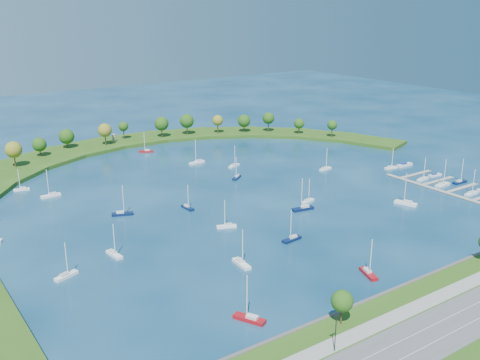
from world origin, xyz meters
TOP-DOWN VIEW (x-y plane):
  - ground at (0.00, 0.00)m, footprint 700.00×700.00m
  - breakwater at (-46.33, 48.72)m, footprint 286.74×247.64m
  - breakwater_trees at (-14.94, 90.50)m, footprint 233.79×94.72m
  - harbor_tower at (-10.78, 116.67)m, footprint 2.60×2.60m
  - dock_system at (85.30, -61.00)m, footprint 24.28×82.00m
  - moored_boat_0 at (50.97, -53.85)m, footprint 5.84×9.87m
  - moored_boat_1 at (-71.41, 43.08)m, footprint 8.82×2.83m
  - moored_boat_3 at (10.27, -33.72)m, footprint 9.81×4.15m
  - moored_boat_4 at (-57.61, -90.09)m, footprint 6.44×9.37m
  - moored_boat_5 at (-90.55, -36.64)m, footprint 8.27×4.88m
  - moored_boat_6 at (-13.66, -55.20)m, footprint 8.45×3.24m
  - moored_boat_7 at (-40.19, -61.09)m, footprint 3.19×8.99m
  - moored_boat_8 at (58.55, 4.50)m, footprint 7.90×3.28m
  - moored_boat_10 at (-2.42, 89.96)m, footprint 7.93×6.28m
  - moored_boat_11 at (-26.46, -31.41)m, footprint 7.91×5.05m
  - moored_boat_12 at (-11.01, -89.92)m, footprint 5.19×8.97m
  - moored_boat_13 at (18.34, -27.58)m, footprint 7.48×3.65m
  - moored_boat_14 at (12.24, 18.29)m, footprint 7.37×6.16m
  - moored_boat_15 at (9.81, 52.63)m, footprint 9.41×3.76m
  - moored_boat_16 at (-71.96, -30.51)m, footprint 3.18×8.34m
  - moored_boat_17 at (-79.84, 59.65)m, footprint 7.29×3.37m
  - moored_boat_18 at (-54.32, 3.72)m, footprint 8.94×5.51m
  - moored_boat_19 at (22.82, 36.28)m, footprint 7.81×4.78m
  - moored_boat_20 at (-28.69, -4.90)m, footprint 2.51×7.39m
  - docked_boat_4 at (85.52, -62.13)m, footprint 8.18×2.70m
  - docked_boat_6 at (85.50, -46.90)m, footprint 9.03×2.84m
  - docked_boat_7 at (96.02, -48.98)m, footprint 8.32×2.60m
  - docked_boat_8 at (85.53, -35.67)m, footprint 7.90×3.10m
  - docked_boat_9 at (95.99, -34.85)m, footprint 7.75×2.83m
  - docked_boat_10 at (87.93, -13.57)m, footprint 7.67×2.97m
  - docked_boat_11 at (97.86, -14.38)m, footprint 9.79×2.84m

SIDE VIEW (x-z plane):
  - ground at x=0.00m, z-range 0.00..0.00m
  - dock_system at x=85.30m, z-range -0.45..1.15m
  - docked_boat_9 at x=95.99m, z-range -0.21..1.34m
  - docked_boat_11 at x=97.86m, z-range -0.26..1.73m
  - moored_boat_17 at x=-79.84m, z-range -4.31..6.03m
  - moored_boat_13 at x=18.34m, z-range -4.43..6.17m
  - moored_boat_20 at x=-28.69m, z-range -4.48..6.22m
  - docked_boat_10 at x=87.93m, z-range -4.62..6.37m
  - moored_boat_14 at x=12.24m, z-range -4.68..6.44m
  - moored_boat_19 at x=22.82m, z-range -4.68..6.44m
  - moored_boat_8 at x=58.55m, z-range -4.75..6.52m
  - moored_boat_11 at x=-26.46m, z-range -4.77..6.54m
  - docked_boat_8 at x=85.53m, z-range -4.77..6.54m
  - moored_boat_5 at x=-90.55m, z-range -4.98..6.77m
  - moored_boat_10 at x=-2.42m, z-range -4.99..6.79m
  - docked_boat_4 at x=85.52m, z-range -5.03..6.83m
  - moored_boat_16 at x=-71.96m, z-range -5.07..6.88m
  - docked_boat_7 at x=96.02m, z-range -5.15..6.97m
  - moored_boat_6 at x=-13.66m, z-range -5.15..6.97m
  - moored_boat_12 at x=-11.01m, z-range -5.44..7.29m
  - moored_boat_18 at x=-54.32m, z-range -5.44..7.30m
  - moored_boat_1 at x=-71.41m, z-range -5.48..7.34m
  - moored_boat_7 at x=-40.19m, z-range -5.54..7.41m
  - docked_boat_6 at x=85.50m, z-range -5.63..7.51m
  - moored_boat_15 at x=9.81m, z-range -5.78..7.68m
  - moored_boat_4 at x=-57.61m, z-range -5.81..7.71m
  - moored_boat_3 at x=10.27m, z-range -6.02..7.96m
  - moored_boat_0 at x=50.97m, z-range -6.04..7.98m
  - breakwater at x=-46.33m, z-range -0.01..1.99m
  - harbor_tower at x=-10.78m, z-range 2.05..6.73m
  - breakwater_trees at x=-14.94m, z-range 3.41..17.07m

